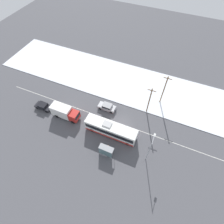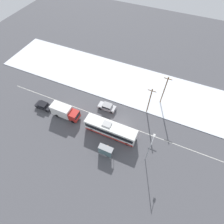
{
  "view_description": "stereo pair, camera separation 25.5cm",
  "coord_description": "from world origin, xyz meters",
  "px_view_note": "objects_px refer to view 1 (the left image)",
  "views": [
    {
      "loc": [
        6.45,
        -20.3,
        33.41
      ],
      "look_at": [
        -2.85,
        1.35,
        1.4
      ],
      "focal_mm": 28.0,
      "sensor_mm": 36.0,
      "label": 1
    },
    {
      "loc": [
        6.68,
        -20.19,
        33.41
      ],
      "look_at": [
        -2.85,
        1.35,
        1.4
      ],
      "focal_mm": 28.0,
      "sensor_mm": 36.0,
      "label": 2
    }
  ],
  "objects_px": {
    "sedan_car": "(107,107)",
    "parked_car_near_truck": "(43,106)",
    "utility_pole_roadside": "(149,100)",
    "utility_pole_snowlot": "(164,90)",
    "bus_shelter": "(106,151)",
    "pedestrian_at_stop": "(108,147)",
    "city_bus": "(111,129)",
    "streetlamp": "(150,148)",
    "box_truck": "(65,112)"
  },
  "relations": [
    {
      "from": "utility_pole_snowlot",
      "to": "utility_pole_roadside",
      "type": "bearing_deg",
      "value": -118.24
    },
    {
      "from": "bus_shelter",
      "to": "utility_pole_snowlot",
      "type": "xyz_separation_m",
      "value": [
        6.6,
        17.78,
        2.66
      ]
    },
    {
      "from": "streetlamp",
      "to": "box_truck",
      "type": "bearing_deg",
      "value": 173.68
    },
    {
      "from": "utility_pole_roadside",
      "to": "utility_pole_snowlot",
      "type": "distance_m",
      "value": 4.67
    },
    {
      "from": "streetlamp",
      "to": "city_bus",
      "type": "bearing_deg",
      "value": 165.94
    },
    {
      "from": "parked_car_near_truck",
      "to": "utility_pole_roadside",
      "type": "bearing_deg",
      "value": 21.01
    },
    {
      "from": "streetlamp",
      "to": "pedestrian_at_stop",
      "type": "bearing_deg",
      "value": -168.67
    },
    {
      "from": "box_truck",
      "to": "sedan_car",
      "type": "height_order",
      "value": "box_truck"
    },
    {
      "from": "sedan_car",
      "to": "bus_shelter",
      "type": "relative_size",
      "value": 1.43
    },
    {
      "from": "box_truck",
      "to": "streetlamp",
      "type": "height_order",
      "value": "streetlamp"
    },
    {
      "from": "pedestrian_at_stop",
      "to": "streetlamp",
      "type": "bearing_deg",
      "value": 11.33
    },
    {
      "from": "parked_car_near_truck",
      "to": "streetlamp",
      "type": "xyz_separation_m",
      "value": [
        26.26,
        -2.18,
        3.54
      ]
    },
    {
      "from": "bus_shelter",
      "to": "utility_pole_snowlot",
      "type": "bearing_deg",
      "value": 69.64
    },
    {
      "from": "city_bus",
      "to": "bus_shelter",
      "type": "relative_size",
      "value": 3.85
    },
    {
      "from": "sedan_car",
      "to": "parked_car_near_truck",
      "type": "relative_size",
      "value": 1.04
    },
    {
      "from": "parked_car_near_truck",
      "to": "utility_pole_roadside",
      "type": "height_order",
      "value": "utility_pole_roadside"
    },
    {
      "from": "pedestrian_at_stop",
      "to": "utility_pole_snowlot",
      "type": "height_order",
      "value": "utility_pole_snowlot"
    },
    {
      "from": "city_bus",
      "to": "pedestrian_at_stop",
      "type": "height_order",
      "value": "city_bus"
    },
    {
      "from": "pedestrian_at_stop",
      "to": "bus_shelter",
      "type": "height_order",
      "value": "bus_shelter"
    },
    {
      "from": "city_bus",
      "to": "pedestrian_at_stop",
      "type": "relative_size",
      "value": 6.08
    },
    {
      "from": "pedestrian_at_stop",
      "to": "box_truck",
      "type": "bearing_deg",
      "value": 163.28
    },
    {
      "from": "box_truck",
      "to": "pedestrian_at_stop",
      "type": "height_order",
      "value": "box_truck"
    },
    {
      "from": "utility_pole_roadside",
      "to": "utility_pole_snowlot",
      "type": "height_order",
      "value": "utility_pole_snowlot"
    },
    {
      "from": "sedan_car",
      "to": "streetlamp",
      "type": "bearing_deg",
      "value": 146.77
    },
    {
      "from": "box_truck",
      "to": "sedan_car",
      "type": "xyz_separation_m",
      "value": [
        7.88,
        5.76,
        -0.87
      ]
    },
    {
      "from": "bus_shelter",
      "to": "utility_pole_snowlot",
      "type": "height_order",
      "value": "utility_pole_snowlot"
    },
    {
      "from": "pedestrian_at_stop",
      "to": "utility_pole_snowlot",
      "type": "bearing_deg",
      "value": 68.49
    },
    {
      "from": "city_bus",
      "to": "bus_shelter",
      "type": "bearing_deg",
      "value": -78.15
    },
    {
      "from": "box_truck",
      "to": "utility_pole_snowlot",
      "type": "height_order",
      "value": "utility_pole_snowlot"
    },
    {
      "from": "city_bus",
      "to": "utility_pole_roadside",
      "type": "bearing_deg",
      "value": 58.62
    },
    {
      "from": "sedan_car",
      "to": "pedestrian_at_stop",
      "type": "height_order",
      "value": "pedestrian_at_stop"
    },
    {
      "from": "sedan_car",
      "to": "bus_shelter",
      "type": "xyz_separation_m",
      "value": [
        4.55,
        -10.64,
        0.85
      ]
    },
    {
      "from": "city_bus",
      "to": "parked_car_near_truck",
      "type": "distance_m",
      "value": 17.63
    },
    {
      "from": "city_bus",
      "to": "streetlamp",
      "type": "height_order",
      "value": "streetlamp"
    },
    {
      "from": "streetlamp",
      "to": "utility_pole_roadside",
      "type": "bearing_deg",
      "value": 106.41
    },
    {
      "from": "box_truck",
      "to": "parked_car_near_truck",
      "type": "distance_m",
      "value": 6.25
    },
    {
      "from": "box_truck",
      "to": "utility_pole_snowlot",
      "type": "relative_size",
      "value": 0.79
    },
    {
      "from": "streetlamp",
      "to": "sedan_car",
      "type": "bearing_deg",
      "value": 146.77
    },
    {
      "from": "utility_pole_roadside",
      "to": "streetlamp",
      "type": "bearing_deg",
      "value": -73.59
    },
    {
      "from": "sedan_car",
      "to": "streetlamp",
      "type": "distance_m",
      "value": 14.99
    },
    {
      "from": "utility_pole_roadside",
      "to": "utility_pole_snowlot",
      "type": "relative_size",
      "value": 0.92
    },
    {
      "from": "box_truck",
      "to": "sedan_car",
      "type": "relative_size",
      "value": 1.57
    },
    {
      "from": "bus_shelter",
      "to": "utility_pole_snowlot",
      "type": "distance_m",
      "value": 19.15
    },
    {
      "from": "sedan_car",
      "to": "parked_car_near_truck",
      "type": "bearing_deg",
      "value": 22.42
    },
    {
      "from": "parked_car_near_truck",
      "to": "pedestrian_at_stop",
      "type": "distance_m",
      "value": 19.02
    },
    {
      "from": "parked_car_near_truck",
      "to": "box_truck",
      "type": "bearing_deg",
      "value": 0.39
    },
    {
      "from": "box_truck",
      "to": "utility_pole_snowlot",
      "type": "xyz_separation_m",
      "value": [
        19.04,
        12.9,
        2.63
      ]
    },
    {
      "from": "bus_shelter",
      "to": "streetlamp",
      "type": "height_order",
      "value": "streetlamp"
    },
    {
      "from": "city_bus",
      "to": "streetlamp",
      "type": "distance_m",
      "value": 9.31
    },
    {
      "from": "parked_car_near_truck",
      "to": "utility_pole_snowlot",
      "type": "xyz_separation_m",
      "value": [
        25.22,
        12.94,
        3.54
      ]
    }
  ]
}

